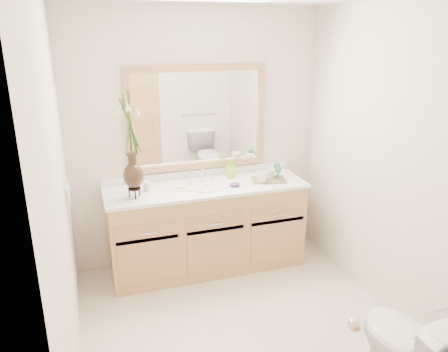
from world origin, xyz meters
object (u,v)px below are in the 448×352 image
object	(u,v)px
soap_bottle	(231,170)
tray	(269,180)
toilet	(410,351)
tumbler	(147,186)
flower_vase	(130,134)

from	to	relation	value
soap_bottle	tray	bearing A→B (deg)	-7.95
toilet	tumbler	bearing A→B (deg)	-58.05
toilet	tray	distance (m)	1.95
toilet	soap_bottle	bearing A→B (deg)	-78.84
tumbler	tray	bearing A→B (deg)	-4.38
flower_vase	tumbler	size ratio (longest dim) A/B	9.39
flower_vase	tray	bearing A→B (deg)	1.75
flower_vase	tumbler	bearing A→B (deg)	45.17
flower_vase	tumbler	xyz separation A→B (m)	(0.12, 0.13, -0.51)
tumbler	soap_bottle	bearing A→B (deg)	7.25
soap_bottle	tray	size ratio (longest dim) A/B	0.51
toilet	soap_bottle	world-z (taller)	soap_bottle
tumbler	tray	size ratio (longest dim) A/B	0.28
flower_vase	soap_bottle	bearing A→B (deg)	13.65
toilet	tumbler	size ratio (longest dim) A/B	8.69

